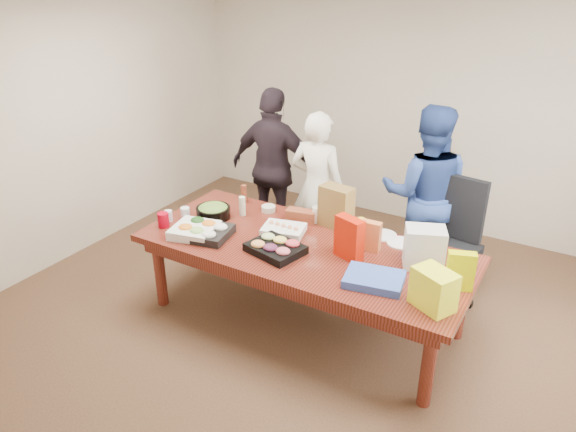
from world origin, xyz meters
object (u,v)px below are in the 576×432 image
Objects in this scene: person_center at (317,188)px; sheet_cake at (284,230)px; person_right at (425,194)px; salad_bowl at (213,212)px; conference_table at (303,283)px; office_chair at (449,246)px.

sheet_cake is at bearing 97.37° from person_center.
person_right is 4.90× the size of sheet_cake.
person_right is at bearing 37.77° from salad_bowl.
person_right is at bearing 64.64° from conference_table.
person_center is at bearing -4.20° from person_right.
conference_table is 8.88× the size of salad_bowl.
salad_bowl is (-1.61, -1.24, -0.07)m from person_right.
person_center is at bearing 112.19° from conference_table.
sheet_cake is at bearing 157.48° from conference_table.
salad_bowl is at bearing 176.92° from conference_table.
salad_bowl is (-0.73, -0.06, 0.02)m from sheet_cake.
person_center reaches higher than conference_table.
office_chair is (0.98, 0.98, 0.18)m from conference_table.
sheet_cake is (-0.26, 0.11, 0.41)m from conference_table.
conference_table is at bearing 109.47° from person_center.
person_center is at bearing 86.37° from sheet_cake.
salad_bowl reaches higher than conference_table.
salad_bowl is (-0.99, 0.05, 0.43)m from conference_table.
person_center is at bearing -175.37° from office_chair.
salad_bowl is at bearing 21.05° from person_right.
person_right reaches higher than person_center.
sheet_cake is at bearing -136.99° from office_chair.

